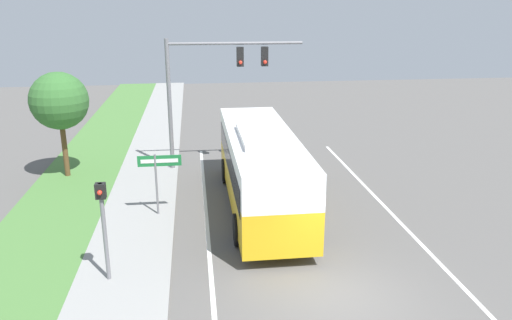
{
  "coord_description": "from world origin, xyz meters",
  "views": [
    {
      "loc": [
        -3.94,
        -11.84,
        7.82
      ],
      "look_at": [
        -1.46,
        7.61,
        1.69
      ],
      "focal_mm": 35.0,
      "sensor_mm": 36.0,
      "label": 1
    }
  ],
  "objects_px": {
    "pedestrian_signal": "(103,216)",
    "bus": "(261,164)",
    "street_sign": "(158,172)",
    "signal_gantry": "(210,77)"
  },
  "relations": [
    {
      "from": "bus",
      "to": "pedestrian_signal",
      "type": "distance_m",
      "value": 7.25
    },
    {
      "from": "pedestrian_signal",
      "to": "bus",
      "type": "bearing_deg",
      "value": 44.3
    },
    {
      "from": "bus",
      "to": "pedestrian_signal",
      "type": "bearing_deg",
      "value": -135.7
    },
    {
      "from": "pedestrian_signal",
      "to": "street_sign",
      "type": "distance_m",
      "value": 4.82
    },
    {
      "from": "street_sign",
      "to": "signal_gantry",
      "type": "bearing_deg",
      "value": 68.4
    },
    {
      "from": "signal_gantry",
      "to": "pedestrian_signal",
      "type": "height_order",
      "value": "signal_gantry"
    },
    {
      "from": "bus",
      "to": "street_sign",
      "type": "xyz_separation_m",
      "value": [
        -3.94,
        -0.42,
        0.01
      ]
    },
    {
      "from": "signal_gantry",
      "to": "street_sign",
      "type": "relative_size",
      "value": 2.57
    },
    {
      "from": "signal_gantry",
      "to": "street_sign",
      "type": "distance_m",
      "value": 6.68
    },
    {
      "from": "signal_gantry",
      "to": "pedestrian_signal",
      "type": "distance_m",
      "value": 11.17
    }
  ]
}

